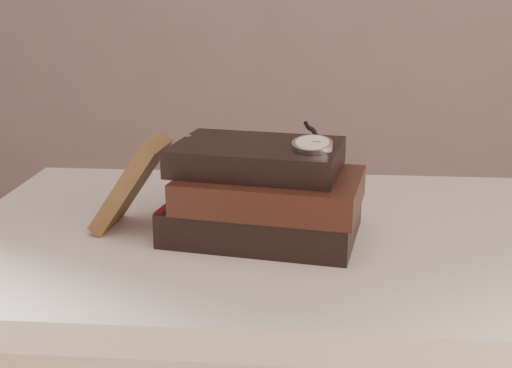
{
  "coord_description": "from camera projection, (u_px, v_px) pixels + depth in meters",
  "views": [
    {
      "loc": [
        0.01,
        -0.56,
        1.09
      ],
      "look_at": [
        -0.06,
        0.32,
        0.82
      ],
      "focal_mm": 46.77,
      "sensor_mm": 36.0,
      "label": 1
    }
  ],
  "objects": [
    {
      "name": "table",
      "position": [
        300.0,
        287.0,
        0.99
      ],
      "size": [
        1.0,
        0.6,
        0.75
      ],
      "color": "silver",
      "rests_on": "ground"
    },
    {
      "name": "book_stack",
      "position": [
        264.0,
        194.0,
        0.93
      ],
      "size": [
        0.29,
        0.22,
        0.13
      ],
      "color": "black",
      "rests_on": "table"
    },
    {
      "name": "journal",
      "position": [
        131.0,
        183.0,
        0.95
      ],
      "size": [
        0.11,
        0.1,
        0.14
      ],
      "primitive_type": "cube",
      "rotation": [
        0.0,
        0.6,
        -0.08
      ],
      "color": "#432F19",
      "rests_on": "table"
    },
    {
      "name": "pocket_watch",
      "position": [
        312.0,
        144.0,
        0.88
      ],
      "size": [
        0.06,
        0.16,
        0.02
      ],
      "color": "silver",
      "rests_on": "book_stack"
    },
    {
      "name": "eyeglasses",
      "position": [
        219.0,
        165.0,
        1.03
      ],
      "size": [
        0.13,
        0.14,
        0.05
      ],
      "color": "silver",
      "rests_on": "book_stack"
    }
  ]
}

